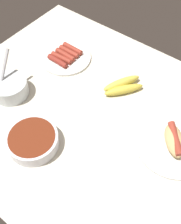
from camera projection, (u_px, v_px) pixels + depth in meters
ground_plane at (100, 120)px, 96.01cm from camera, size 120.00×90.00×3.00cm
bowl_chili at (33, 140)px, 86.32cm from camera, size 17.15×17.15×4.98cm
banana_bunch at (123, 86)px, 101.43cm from camera, size 13.72×17.06×3.83cm
plate_hotdog_assembled at (174, 142)px, 87.03cm from camera, size 25.12×25.12×5.61cm
bowl_coleslaw at (10, 87)px, 98.99cm from camera, size 13.66×13.94×15.56cm
plate_sausages at (65, 57)px, 112.40cm from camera, size 21.79×21.79×3.22cm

